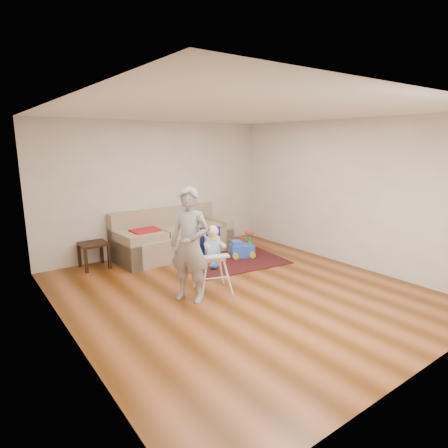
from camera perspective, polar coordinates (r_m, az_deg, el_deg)
ground at (r=5.97m, az=2.30°, el=-10.08°), size 5.50×5.50×0.00m
room_envelope at (r=5.96m, az=-0.72°, el=8.46°), size 5.04×5.52×2.72m
sofa at (r=7.73m, az=-7.62°, el=-1.31°), size 2.47×1.14×0.93m
side_table at (r=7.33m, az=-19.18°, el=-4.52°), size 0.48×0.48×0.48m
area_rug at (r=7.39m, az=1.26°, el=-5.56°), size 2.08×1.66×0.02m
ride_on_toy at (r=7.55m, az=2.76°, el=-3.10°), size 0.55×0.48×0.51m
toy_ball at (r=6.86m, az=-1.53°, el=-6.33°), size 0.14×0.14×0.14m
high_chair at (r=5.78m, az=-1.73°, el=-5.48°), size 0.62×0.62×1.06m
adult at (r=5.40m, az=-5.26°, el=-3.23°), size 0.66×0.73×1.67m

